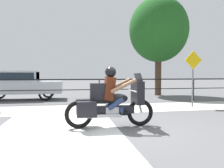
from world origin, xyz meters
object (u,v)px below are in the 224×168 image
(motorcycle, at_px, (110,101))
(parked_car, at_px, (19,83))
(street_sign, at_px, (193,71))
(tree_behind_sign, at_px, (158,30))

(motorcycle, bearing_deg, parked_car, 121.62)
(street_sign, bearing_deg, motorcycle, -144.81)
(motorcycle, relative_size, tree_behind_sign, 0.36)
(motorcycle, relative_size, parked_car, 0.54)
(motorcycle, distance_m, tree_behind_sign, 10.11)
(parked_car, distance_m, tree_behind_sign, 9.22)
(motorcycle, relative_size, street_sign, 0.98)
(parked_car, height_order, street_sign, street_sign)
(street_sign, bearing_deg, parked_car, 152.48)
(parked_car, distance_m, street_sign, 8.89)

